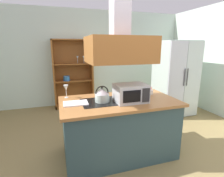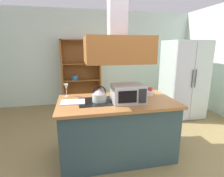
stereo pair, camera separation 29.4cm
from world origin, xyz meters
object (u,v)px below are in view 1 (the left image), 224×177
(fruit_bowl, at_px, (147,91))
(microwave, at_px, (131,93))
(refrigerator, at_px, (175,78))
(dish_cabinet, at_px, (73,77))
(wine_glass_on_counter, at_px, (66,88))
(kettle, at_px, (102,95))
(cutting_board, at_px, (76,103))

(fruit_bowl, bearing_deg, microwave, -144.50)
(refrigerator, relative_size, microwave, 3.97)
(dish_cabinet, bearing_deg, microwave, -78.19)
(refrigerator, height_order, wine_glass_on_counter, refrigerator)
(dish_cabinet, distance_m, microwave, 2.80)
(dish_cabinet, distance_m, kettle, 2.63)
(kettle, bearing_deg, wine_glass_on_counter, 142.43)
(kettle, distance_m, fruit_bowl, 0.87)
(wine_glass_on_counter, xyz_separation_m, fruit_bowl, (1.33, -0.17, -0.10))
(refrigerator, distance_m, microwave, 2.28)
(refrigerator, xyz_separation_m, wine_glass_on_counter, (-2.69, -0.89, 0.14))
(dish_cabinet, xyz_separation_m, kettle, (0.17, -2.62, 0.17))
(dish_cabinet, xyz_separation_m, wine_glass_on_counter, (-0.31, -2.24, 0.22))
(refrigerator, xyz_separation_m, fruit_bowl, (-1.37, -1.07, 0.04))
(dish_cabinet, relative_size, wine_glass_on_counter, 9.12)
(wine_glass_on_counter, bearing_deg, fruit_bowl, -7.48)
(fruit_bowl, bearing_deg, refrigerator, 38.01)
(refrigerator, distance_m, fruit_bowl, 1.73)
(microwave, relative_size, fruit_bowl, 2.24)
(cutting_board, relative_size, microwave, 0.74)
(wine_glass_on_counter, bearing_deg, microwave, -28.90)
(dish_cabinet, bearing_deg, wine_glass_on_counter, -97.98)
(cutting_board, distance_m, wine_glass_on_counter, 0.40)
(cutting_board, bearing_deg, refrigerator, 25.78)
(microwave, relative_size, wine_glass_on_counter, 2.23)
(microwave, height_order, fruit_bowl, microwave)
(refrigerator, relative_size, dish_cabinet, 0.97)
(microwave, bearing_deg, wine_glass_on_counter, 151.10)
(microwave, bearing_deg, refrigerator, 37.41)
(kettle, bearing_deg, dish_cabinet, 93.74)
(dish_cabinet, distance_m, fruit_bowl, 2.63)
(microwave, distance_m, wine_glass_on_counter, 1.01)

